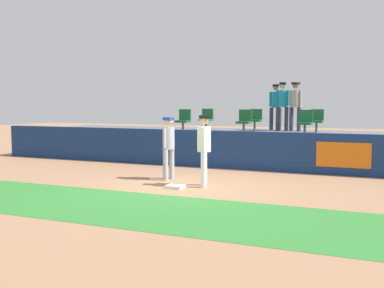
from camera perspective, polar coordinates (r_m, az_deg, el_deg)
The scene contains 16 objects.
ground_plane at distance 11.21m, azimuth -1.31°, elevation -5.50°, with size 60.00×60.00×0.00m, color #936B4C.
grass_foreground_strip at distance 9.17m, azimuth -7.55°, elevation -7.89°, with size 18.00×2.80×0.01m, color #2D722D.
first_base at distance 11.18m, azimuth -2.05°, elevation -5.32°, with size 0.40×0.40×0.08m, color white.
player_fielder_home at distance 11.29m, azimuth 1.53°, elevation -0.18°, with size 0.43×0.58×1.77m.
player_runner_visitor at distance 12.33m, azimuth -2.94°, elevation 0.05°, with size 0.36×0.47×1.69m.
field_wall at distance 14.49m, azimuth 4.82°, elevation -0.73°, with size 18.00×0.26×1.20m.
bleacher_platform at distance 16.95m, azimuth 7.55°, elevation -0.23°, with size 18.00×4.80×1.02m, color #59595E.
seat_front_right at distance 15.32m, azimuth 13.96°, elevation 2.79°, with size 0.45×0.44×0.84m.
seat_front_left at distance 16.61m, azimuth -1.04°, elevation 3.09°, with size 0.46×0.44×0.84m.
seat_back_center at distance 17.56m, azimuth 7.89°, elevation 3.15°, with size 0.47×0.44×0.84m.
seat_back_left at distance 18.20m, azimuth 1.83°, elevation 3.26°, with size 0.47×0.44×0.84m.
seat_front_center at distance 15.80m, azimuth 6.55°, elevation 2.96°, with size 0.45×0.44×0.84m.
seat_back_right at distance 17.09m, azimuth 15.32°, elevation 2.97°, with size 0.45×0.44×0.84m.
spectator_hooded at distance 17.79m, azimuth 12.79°, elevation 5.02°, with size 0.49×0.45×1.84m.
spectator_capped at distance 18.02m, azimuth 11.22°, elevation 5.07°, with size 0.51×0.42×1.86m.
spectator_casual at distance 18.37m, azimuth 10.40°, elevation 4.98°, with size 0.50×0.39×1.80m.
Camera 1 is at (4.63, -10.01, 2.05)m, focal length 42.72 mm.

